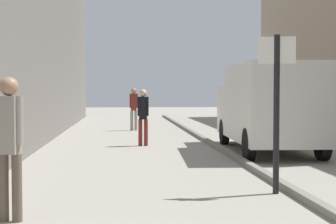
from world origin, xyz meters
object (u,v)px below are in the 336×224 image
pedestrian_main_foreground (10,138)px  delivery_van (267,105)px  street_sign_post (277,100)px  pedestrian_mid_block (134,106)px  pedestrian_far_crossing (143,113)px

pedestrian_main_foreground → delivery_van: delivery_van is taller
delivery_van → street_sign_post: 6.03m
pedestrian_mid_block → street_sign_post: street_sign_post is taller
street_sign_post → pedestrian_mid_block: bearing=-69.0°
pedestrian_main_foreground → pedestrian_mid_block: size_ratio=1.02×
pedestrian_mid_block → delivery_van: 8.83m
pedestrian_main_foreground → delivery_van: (5.49, 7.28, 0.21)m
pedestrian_mid_block → delivery_van: bearing=-66.9°
pedestrian_mid_block → street_sign_post: (2.01, -13.91, 0.49)m
delivery_van → pedestrian_mid_block: bearing=116.3°
pedestrian_mid_block → pedestrian_main_foreground: bearing=-97.8°
pedestrian_far_crossing → delivery_van: bearing=-16.6°
pedestrian_far_crossing → delivery_van: delivery_van is taller
delivery_van → street_sign_post: (-1.53, -5.83, 0.26)m
pedestrian_far_crossing → street_sign_post: size_ratio=0.67×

